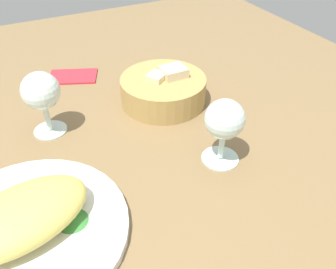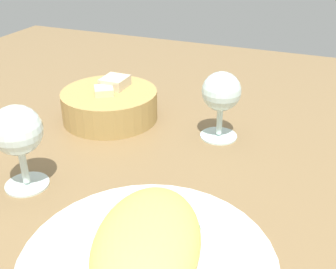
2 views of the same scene
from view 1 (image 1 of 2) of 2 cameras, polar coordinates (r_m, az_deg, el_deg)
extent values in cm
cube|color=olive|center=(65.99, -8.35, -2.01)|extent=(140.00, 140.00, 2.00)
cylinder|color=white|center=(53.79, -21.69, -14.25)|extent=(27.90, 27.90, 1.40)
ellipsoid|color=#DAC45B|center=(51.50, -22.50, -12.08)|extent=(20.93, 15.64, 4.85)
cone|color=#388537|center=(51.71, -15.10, -12.86)|extent=(4.42, 4.42, 1.05)
cylinder|color=tan|center=(74.57, -0.77, 7.12)|extent=(17.63, 17.63, 5.51)
cube|color=beige|center=(74.38, 0.89, 8.99)|extent=(4.90, 4.41, 4.89)
cube|color=beige|center=(73.10, -1.85, 8.39)|extent=(4.87, 4.77, 3.65)
cylinder|color=silver|center=(61.78, 8.35, -3.69)|extent=(6.37, 6.37, 0.60)
cylinder|color=silver|center=(60.13, 8.57, -1.86)|extent=(1.00, 1.00, 4.53)
sphere|color=silver|center=(56.78, 9.08, 2.45)|extent=(6.56, 6.56, 6.56)
cylinder|color=silver|center=(70.89, -18.31, 0.75)|extent=(6.14, 6.14, 0.60)
cylinder|color=silver|center=(69.39, -18.73, 2.52)|extent=(1.00, 1.00, 4.78)
sphere|color=silver|center=(66.39, -19.73, 6.61)|extent=(6.85, 6.85, 6.85)
cube|color=red|center=(87.81, -15.01, 9.09)|extent=(12.84, 10.68, 0.80)
camera|label=2|loc=(0.40, -78.61, -4.31)|focal=43.91mm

